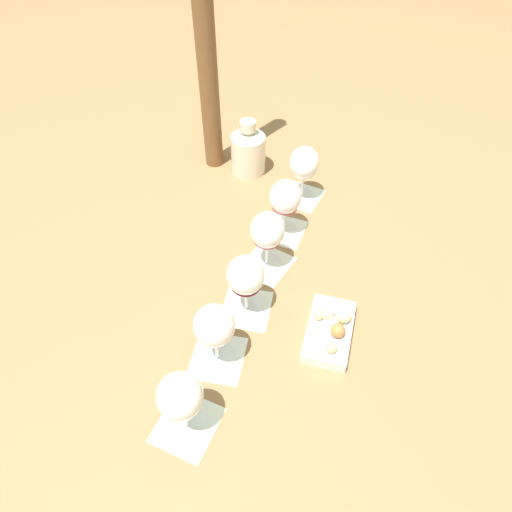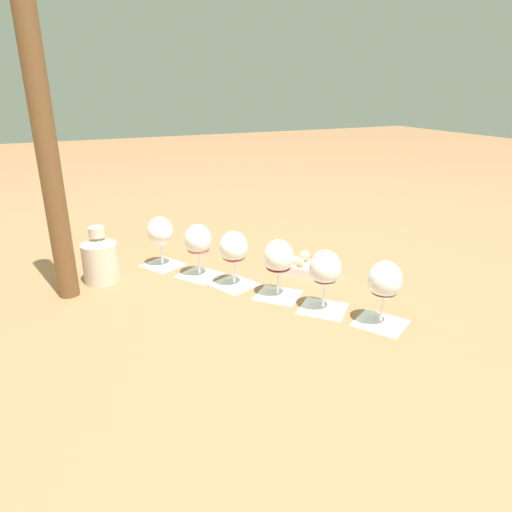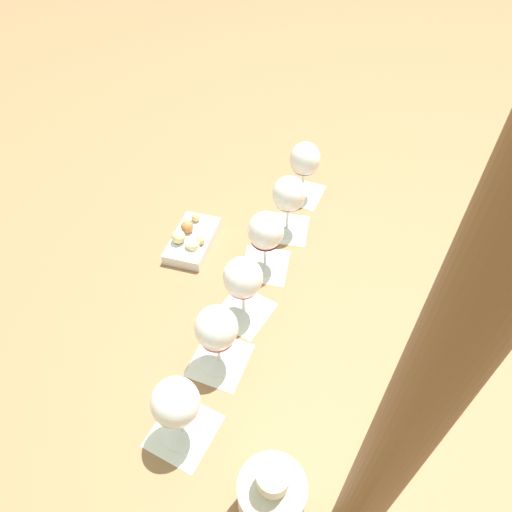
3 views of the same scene
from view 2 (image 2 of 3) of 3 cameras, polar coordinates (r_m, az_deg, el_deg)
name	(u,v)px [view 2 (image 2 of 3)]	position (r m, az deg, el deg)	size (l,w,h in m)	color
ground_plane	(257,291)	(1.26, 0.10, -4.35)	(8.00, 8.00, 0.00)	#936642
tasting_card_0	(163,265)	(1.46, -11.58, -1.09)	(0.15, 0.14, 0.00)	white
tasting_card_1	(200,275)	(1.37, -7.06, -2.37)	(0.15, 0.15, 0.00)	white
tasting_card_2	(234,284)	(1.30, -2.74, -3.54)	(0.14, 0.14, 0.00)	white
tasting_card_3	(278,295)	(1.23, 2.74, -4.91)	(0.15, 0.15, 0.00)	white
tasting_card_4	(323,309)	(1.17, 8.34, -6.53)	(0.15, 0.15, 0.00)	white
tasting_card_5	(380,323)	(1.13, 15.26, -8.07)	(0.15, 0.15, 0.00)	white
wine_glass_0	(160,234)	(1.43, -11.88, 2.74)	(0.08, 0.08, 0.16)	white
wine_glass_1	(198,242)	(1.33, -7.25, 1.72)	(0.08, 0.08, 0.16)	white
wine_glass_2	(234,250)	(1.26, -2.82, 0.72)	(0.08, 0.08, 0.16)	white
wine_glass_3	(278,259)	(1.19, 2.82, -0.44)	(0.08, 0.08, 0.16)	white
wine_glass_4	(325,271)	(1.13, 8.61, -1.90)	(0.08, 0.08, 0.16)	white
wine_glass_5	(384,284)	(1.09, 15.76, -3.33)	(0.08, 0.08, 0.16)	white
ceramic_vase	(100,258)	(1.37, -18.91, -0.26)	(0.10, 0.10, 0.16)	beige
snack_dish	(309,267)	(1.38, 6.67, -1.35)	(0.18, 0.17, 0.06)	silver
umbrella_pole	(44,133)	(1.23, -24.96, 13.76)	(0.05, 0.05, 0.85)	brown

